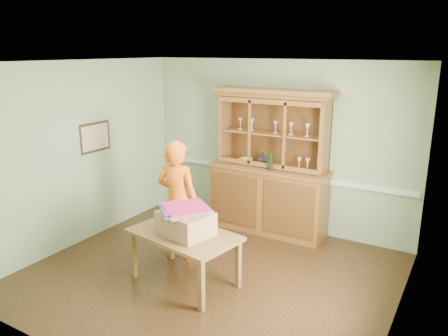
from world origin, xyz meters
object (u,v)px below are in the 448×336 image
Objects in this scene: dining_table at (184,239)px; person at (178,201)px; cardboard_box at (186,223)px; china_hutch at (269,183)px.

dining_table is 0.74m from person.
cardboard_box is at bearing 127.84° from person.
person is (-0.47, 0.52, 0.26)m from dining_table.
dining_table is at bearing 125.84° from person.
person is at bearing 141.57° from dining_table.
dining_table is (-0.20, -2.05, -0.21)m from china_hutch.
china_hutch is 1.57× the size of dining_table.
china_hutch is at bearing -119.63° from person.
dining_table is 2.39× the size of cardboard_box.
cardboard_box is at bearing 0.95° from dining_table.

